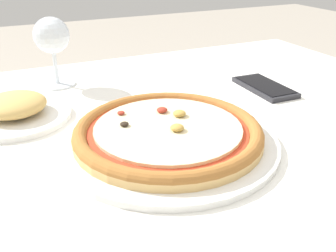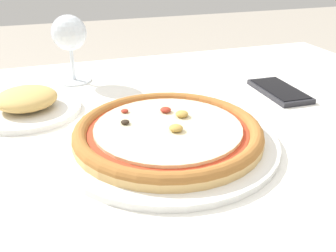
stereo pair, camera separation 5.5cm
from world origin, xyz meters
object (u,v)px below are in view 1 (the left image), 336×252
pizza_plate (168,134)px  wine_glass_far_left (52,38)px  cell_phone (265,87)px  side_plate (15,110)px  dining_table (93,207)px

pizza_plate → wine_glass_far_left: bearing=107.1°
cell_phone → side_plate: size_ratio=0.78×
wine_glass_far_left → cell_phone: size_ratio=0.99×
pizza_plate → dining_table: bearing=-176.5°
wine_glass_far_left → side_plate: wine_glass_far_left is taller
pizza_plate → wine_glass_far_left: 0.37m
dining_table → cell_phone: (0.41, 0.14, 0.08)m
wine_glass_far_left → cell_phone: 0.45m
wine_glass_far_left → cell_phone: (0.39, -0.21, -0.10)m
wine_glass_far_left → cell_phone: wine_glass_far_left is taller
dining_table → cell_phone: 0.44m
dining_table → side_plate: (-0.08, 0.20, 0.09)m
pizza_plate → cell_phone: bearing=24.6°
side_plate → dining_table: bearing=-69.0°
dining_table → wine_glass_far_left: size_ratio=10.21×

